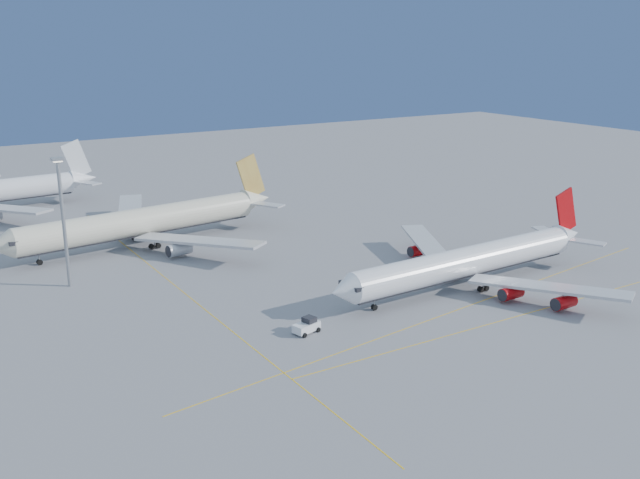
{
  "coord_description": "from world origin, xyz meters",
  "views": [
    {
      "loc": [
        -85.25,
        -95.14,
        47.45
      ],
      "look_at": [
        -11.03,
        25.27,
        7.0
      ],
      "focal_mm": 40.0,
      "sensor_mm": 36.0,
      "label": 1
    }
  ],
  "objects_px": {
    "airliner_virgin": "(471,261)",
    "pushback_tug": "(307,326)",
    "light_mast": "(63,212)",
    "airliner_etihad": "(146,221)"
  },
  "relations": [
    {
      "from": "airliner_virgin",
      "to": "airliner_etihad",
      "type": "distance_m",
      "value": 76.21
    },
    {
      "from": "airliner_etihad",
      "to": "pushback_tug",
      "type": "xyz_separation_m",
      "value": [
        5.4,
        -64.91,
        -4.44
      ]
    },
    {
      "from": "airliner_virgin",
      "to": "pushback_tug",
      "type": "height_order",
      "value": "airliner_virgin"
    },
    {
      "from": "airliner_etihad",
      "to": "pushback_tug",
      "type": "distance_m",
      "value": 65.28
    },
    {
      "from": "airliner_etihad",
      "to": "light_mast",
      "type": "relative_size",
      "value": 2.78
    },
    {
      "from": "airliner_etihad",
      "to": "light_mast",
      "type": "height_order",
      "value": "light_mast"
    },
    {
      "from": "airliner_etihad",
      "to": "light_mast",
      "type": "bearing_deg",
      "value": -145.32
    },
    {
      "from": "airliner_virgin",
      "to": "pushback_tug",
      "type": "bearing_deg",
      "value": -177.59
    },
    {
      "from": "light_mast",
      "to": "airliner_virgin",
      "type": "bearing_deg",
      "value": -31.18
    },
    {
      "from": "airliner_virgin",
      "to": "light_mast",
      "type": "distance_m",
      "value": 79.68
    }
  ]
}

